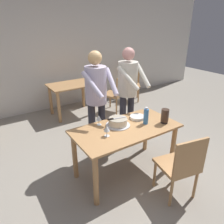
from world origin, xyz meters
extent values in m
plane|color=gray|center=(0.00, 0.00, 0.00)|extent=(14.00, 14.00, 0.00)
cube|color=silver|center=(0.00, 3.12, 1.35)|extent=(10.00, 0.12, 2.70)
cube|color=tan|center=(0.00, 0.00, 0.73)|extent=(1.47, 0.75, 0.03)
cylinder|color=tan|center=(-0.66, -0.30, 0.36)|extent=(0.07, 0.07, 0.72)
cylinder|color=tan|center=(0.66, -0.30, 0.36)|extent=(0.07, 0.07, 0.72)
cylinder|color=tan|center=(-0.66, 0.30, 0.36)|extent=(0.07, 0.07, 0.72)
cylinder|color=tan|center=(0.66, 0.30, 0.36)|extent=(0.07, 0.07, 0.72)
cylinder|color=silver|center=(-0.06, 0.12, 0.76)|extent=(0.34, 0.34, 0.01)
cylinder|color=beige|center=(-0.06, 0.12, 0.81)|extent=(0.26, 0.26, 0.09)
cylinder|color=#A49984|center=(-0.06, 0.12, 0.86)|extent=(0.25, 0.25, 0.01)
cube|color=silver|center=(-0.04, 0.11, 0.87)|extent=(0.20, 0.06, 0.00)
cube|color=black|center=(-0.17, 0.14, 0.87)|extent=(0.08, 0.04, 0.02)
cylinder|color=white|center=(0.31, 0.15, 0.76)|extent=(0.22, 0.22, 0.01)
cylinder|color=white|center=(0.31, 0.15, 0.77)|extent=(0.22, 0.22, 0.01)
cylinder|color=white|center=(0.31, 0.15, 0.78)|extent=(0.22, 0.22, 0.01)
cylinder|color=white|center=(0.31, 0.15, 0.79)|extent=(0.22, 0.22, 0.01)
cylinder|color=silver|center=(-0.27, 0.28, 0.75)|extent=(0.07, 0.07, 0.00)
cylinder|color=silver|center=(-0.27, 0.28, 0.79)|extent=(0.01, 0.01, 0.07)
cone|color=silver|center=(-0.27, 0.28, 0.86)|extent=(0.08, 0.08, 0.07)
cylinder|color=silver|center=(-0.34, -0.05, 0.75)|extent=(0.07, 0.07, 0.00)
cylinder|color=silver|center=(-0.34, -0.05, 0.79)|extent=(0.01, 0.01, 0.07)
cone|color=silver|center=(-0.34, -0.05, 0.86)|extent=(0.08, 0.08, 0.07)
cylinder|color=#387AC6|center=(0.31, -0.05, 0.86)|extent=(0.07, 0.07, 0.22)
cylinder|color=silver|center=(0.31, -0.05, 0.98)|extent=(0.04, 0.04, 0.03)
cylinder|color=black|center=(0.54, -0.18, 0.77)|extent=(0.10, 0.10, 0.03)
cylinder|color=#3F2D23|center=(0.54, -0.18, 0.87)|extent=(0.11, 0.11, 0.18)
cylinder|color=#2D2D38|center=(-0.04, 0.60, 0.47)|extent=(0.11, 0.11, 0.95)
cylinder|color=#2D2D38|center=(-0.22, 0.59, 0.47)|extent=(0.11, 0.11, 0.95)
cylinder|color=#B7ADC6|center=(-0.13, 0.60, 1.23)|extent=(0.32, 0.32, 0.55)
sphere|color=tan|center=(-0.13, 0.60, 1.62)|extent=(0.20, 0.20, 0.20)
cylinder|color=#B7ADC6|center=(0.03, 0.42, 1.30)|extent=(0.15, 0.42, 0.34)
cylinder|color=#B7ADC6|center=(-0.28, 0.41, 1.30)|extent=(0.16, 0.42, 0.34)
cylinder|color=#2D2D38|center=(0.57, 0.63, 0.47)|extent=(0.11, 0.11, 0.95)
cylinder|color=#2D2D38|center=(0.39, 0.62, 0.47)|extent=(0.11, 0.11, 0.95)
cylinder|color=beige|center=(0.48, 0.63, 1.23)|extent=(0.32, 0.32, 0.55)
sphere|color=tan|center=(0.48, 0.63, 1.62)|extent=(0.20, 0.20, 0.20)
cylinder|color=beige|center=(0.65, 0.46, 1.30)|extent=(0.13, 0.42, 0.34)
cylinder|color=beige|center=(0.34, 0.43, 1.30)|extent=(0.18, 0.42, 0.34)
cube|color=tan|center=(0.30, -0.68, 0.43)|extent=(0.52, 0.52, 0.04)
cylinder|color=tan|center=(0.15, -0.46, 0.21)|extent=(0.04, 0.04, 0.41)
cylinder|color=tan|center=(0.51, -0.53, 0.21)|extent=(0.04, 0.04, 0.41)
cylinder|color=tan|center=(0.08, -0.82, 0.21)|extent=(0.04, 0.04, 0.41)
cylinder|color=tan|center=(0.44, -0.89, 0.21)|extent=(0.04, 0.04, 0.41)
cube|color=tan|center=(0.26, -0.88, 0.68)|extent=(0.44, 0.12, 0.45)
cube|color=tan|center=(0.22, 2.42, 0.72)|extent=(1.00, 0.70, 0.03)
cylinder|color=tan|center=(-0.20, 2.14, 0.35)|extent=(0.07, 0.07, 0.71)
cylinder|color=tan|center=(0.65, 2.14, 0.35)|extent=(0.07, 0.07, 0.71)
cylinder|color=tan|center=(-0.20, 2.69, 0.35)|extent=(0.07, 0.07, 0.71)
cylinder|color=tan|center=(0.65, 2.69, 0.35)|extent=(0.07, 0.07, 0.71)
cube|color=tan|center=(1.14, 2.04, 0.43)|extent=(0.60, 0.60, 0.04)
cylinder|color=tan|center=(0.89, 2.11, 0.21)|extent=(0.04, 0.04, 0.41)
cylinder|color=tan|center=(1.21, 2.28, 0.21)|extent=(0.04, 0.04, 0.41)
cylinder|color=tan|center=(1.07, 1.79, 0.21)|extent=(0.04, 0.04, 0.41)
cylinder|color=tan|center=(1.38, 1.97, 0.21)|extent=(0.04, 0.04, 0.41)
cube|color=tan|center=(1.24, 1.86, 0.68)|extent=(0.40, 0.24, 0.45)
cube|color=tan|center=(2.00, 2.42, 0.43)|extent=(0.61, 0.61, 0.04)
cylinder|color=tan|center=(2.04, 2.16, 0.21)|extent=(0.04, 0.04, 0.41)
cylinder|color=tan|center=(1.75, 2.37, 0.21)|extent=(0.04, 0.04, 0.41)
cylinder|color=tan|center=(2.26, 2.46, 0.21)|extent=(0.04, 0.04, 0.41)
cylinder|color=tan|center=(1.96, 2.67, 0.21)|extent=(0.04, 0.04, 0.41)
cube|color=tan|center=(2.12, 2.58, 0.68)|extent=(0.38, 0.28, 0.45)
camera|label=1|loc=(-1.59, -2.07, 2.12)|focal=34.34mm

